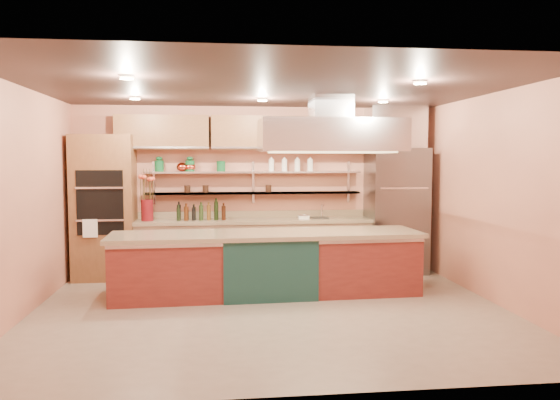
{
  "coord_description": "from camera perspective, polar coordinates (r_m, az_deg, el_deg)",
  "views": [
    {
      "loc": [
        -0.68,
        -6.75,
        1.92
      ],
      "look_at": [
        0.23,
        1.0,
        1.33
      ],
      "focal_mm": 35.0,
      "sensor_mm": 36.0,
      "label": 1
    }
  ],
  "objects": [
    {
      "name": "oven_stack",
      "position": [
        9.13,
        -17.88,
        -0.74
      ],
      "size": [
        0.95,
        0.64,
        2.3
      ],
      "primitive_type": "cube",
      "color": "brown",
      "rests_on": "floor"
    },
    {
      "name": "wall_front",
      "position": [
        4.33,
        2.35,
        -2.61
      ],
      "size": [
        6.0,
        0.04,
        2.8
      ],
      "primitive_type": "cube",
      "color": "tan",
      "rests_on": "floor"
    },
    {
      "name": "green_canister",
      "position": [
        9.12,
        -6.18,
        3.53
      ],
      "size": [
        0.15,
        0.15,
        0.17
      ],
      "primitive_type": "cylinder",
      "rotation": [
        0.0,
        0.0,
        -0.02
      ],
      "color": "#104E25",
      "rests_on": "wall_shelf_upper"
    },
    {
      "name": "wall_shelf_lower",
      "position": [
        9.16,
        -2.77,
        0.73
      ],
      "size": [
        3.6,
        0.26,
        0.03
      ],
      "primitive_type": "cube",
      "color": "silver",
      "rests_on": "wall_back"
    },
    {
      "name": "back_counter",
      "position": [
        9.09,
        -2.68,
        -4.91
      ],
      "size": [
        3.84,
        0.64,
        0.93
      ],
      "primitive_type": "cube",
      "color": "#A28061",
      "rests_on": "floor"
    },
    {
      "name": "upper_cabinets",
      "position": [
        9.1,
        -2.46,
        7.01
      ],
      "size": [
        4.6,
        0.36,
        0.55
      ],
      "primitive_type": "cube",
      "color": "brown",
      "rests_on": "wall_back"
    },
    {
      "name": "island",
      "position": [
        7.76,
        -1.35,
        -6.66
      ],
      "size": [
        4.29,
        1.07,
        0.89
      ],
      "primitive_type": "cube",
      "rotation": [
        0.0,
        0.0,
        0.03
      ],
      "color": "maroon",
      "rests_on": "floor"
    },
    {
      "name": "wall_shelf_upper",
      "position": [
        9.14,
        -2.78,
        2.92
      ],
      "size": [
        3.6,
        0.26,
        0.03
      ],
      "primitive_type": "cube",
      "color": "silver",
      "rests_on": "wall_back"
    },
    {
      "name": "oil_bottle_cluster",
      "position": [
        8.94,
        -8.23,
        -1.22
      ],
      "size": [
        0.85,
        0.27,
        0.27
      ],
      "primitive_type": "cube",
      "rotation": [
        0.0,
        0.0,
        -0.04
      ],
      "color": "black",
      "rests_on": "back_counter"
    },
    {
      "name": "copper_kettle",
      "position": [
        9.14,
        -10.2,
        3.42
      ],
      "size": [
        0.21,
        0.21,
        0.15
      ],
      "primitive_type": "ellipsoid",
      "rotation": [
        0.0,
        0.0,
        0.12
      ],
      "color": "#B23E29",
      "rests_on": "wall_shelf_upper"
    },
    {
      "name": "ceiling",
      "position": [
        6.84,
        -0.99,
        11.69
      ],
      "size": [
        6.0,
        5.0,
        0.02
      ],
      "primitive_type": "cube",
      "color": "black",
      "rests_on": "wall_back"
    },
    {
      "name": "wall_left",
      "position": [
        7.15,
        -25.63,
        -0.29
      ],
      "size": [
        0.04,
        5.0,
        2.8
      ],
      "primitive_type": "cube",
      "color": "tan",
      "rests_on": "floor"
    },
    {
      "name": "wall_right",
      "position": [
        7.7,
        21.83,
        0.12
      ],
      "size": [
        0.04,
        5.0,
        2.8
      ],
      "primitive_type": "cube",
      "color": "tan",
      "rests_on": "floor"
    },
    {
      "name": "kitchen_scale",
      "position": [
        9.06,
        2.48,
        -1.66
      ],
      "size": [
        0.21,
        0.18,
        0.1
      ],
      "primitive_type": "cube",
      "rotation": [
        0.0,
        0.0,
        0.3
      ],
      "color": "white",
      "rests_on": "back_counter"
    },
    {
      "name": "floor",
      "position": [
        7.05,
        -0.96,
        -11.59
      ],
      "size": [
        6.0,
        5.0,
        0.02
      ],
      "primitive_type": "cube",
      "color": "gray",
      "rests_on": "ground"
    },
    {
      "name": "refrigerator",
      "position": [
        9.43,
        12.05,
        -1.08
      ],
      "size": [
        0.95,
        0.72,
        2.1
      ],
      "primitive_type": "cube",
      "color": "slate",
      "rests_on": "floor"
    },
    {
      "name": "flower_vase",
      "position": [
        9.0,
        -13.71,
        -1.04
      ],
      "size": [
        0.23,
        0.23,
        0.34
      ],
      "primitive_type": "cylinder",
      "rotation": [
        0.0,
        0.0,
        -0.22
      ],
      "color": "#5E0E13",
      "rests_on": "back_counter"
    },
    {
      "name": "ceiling_downlights",
      "position": [
        7.03,
        -1.15,
        11.24
      ],
      "size": [
        4.0,
        2.8,
        0.02
      ],
      "primitive_type": "cube",
      "color": "#FFE5A5",
      "rests_on": "ceiling"
    },
    {
      "name": "bar_faucet",
      "position": [
        9.21,
        4.39,
        -1.17
      ],
      "size": [
        0.04,
        0.04,
        0.22
      ],
      "primitive_type": "cylinder",
      "rotation": [
        0.0,
        0.0,
        -0.32
      ],
      "color": "silver",
      "rests_on": "back_counter"
    },
    {
      "name": "range_hood",
      "position": [
        7.76,
        5.3,
        6.72
      ],
      "size": [
        2.0,
        1.0,
        0.45
      ],
      "primitive_type": "cube",
      "color": "silver",
      "rests_on": "ceiling"
    },
    {
      "name": "wall_back",
      "position": [
        9.29,
        -2.52,
        1.09
      ],
      "size": [
        6.0,
        0.04,
        2.8
      ],
      "primitive_type": "cube",
      "color": "tan",
      "rests_on": "floor"
    }
  ]
}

